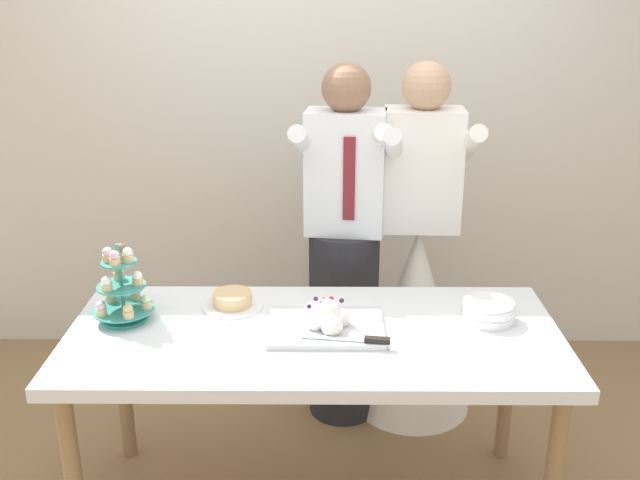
% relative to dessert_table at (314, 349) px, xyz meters
% --- Properties ---
extents(rear_wall, '(5.20, 0.10, 2.90)m').
position_rel_dessert_table_xyz_m(rear_wall, '(0.00, 1.43, 0.75)').
color(rear_wall, beige).
rests_on(rear_wall, ground_plane).
extents(dessert_table, '(1.80, 0.80, 0.78)m').
position_rel_dessert_table_xyz_m(dessert_table, '(0.00, 0.00, 0.00)').
color(dessert_table, silver).
rests_on(dessert_table, ground_plane).
extents(cupcake_stand, '(0.23, 0.23, 0.31)m').
position_rel_dessert_table_xyz_m(cupcake_stand, '(-0.71, 0.09, 0.19)').
color(cupcake_stand, teal).
rests_on(cupcake_stand, dessert_table).
extents(main_cake_tray, '(0.43, 0.31, 0.13)m').
position_rel_dessert_table_xyz_m(main_cake_tray, '(0.04, 0.01, 0.11)').
color(main_cake_tray, silver).
rests_on(main_cake_tray, dessert_table).
extents(plate_stack, '(0.19, 0.19, 0.08)m').
position_rel_dessert_table_xyz_m(plate_stack, '(0.65, 0.09, 0.11)').
color(plate_stack, white).
rests_on(plate_stack, dessert_table).
extents(round_cake, '(0.24, 0.24, 0.06)m').
position_rel_dessert_table_xyz_m(round_cake, '(-0.32, 0.21, 0.10)').
color(round_cake, white).
rests_on(round_cake, dessert_table).
extents(person_groom, '(0.51, 0.54, 1.66)m').
position_rel_dessert_table_xyz_m(person_groom, '(0.13, 0.68, 0.05)').
color(person_groom, '#232328').
rests_on(person_groom, ground_plane).
extents(person_bride, '(0.56, 0.56, 1.66)m').
position_rel_dessert_table_xyz_m(person_bride, '(0.47, 0.73, -0.12)').
color(person_bride, white).
rests_on(person_bride, ground_plane).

